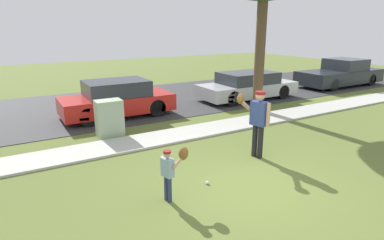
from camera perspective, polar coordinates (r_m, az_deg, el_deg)
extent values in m
plane|color=olive|center=(9.75, -3.21, -3.13)|extent=(48.00, 48.00, 0.00)
cube|color=beige|center=(9.82, -3.48, -2.80)|extent=(36.00, 1.20, 0.06)
cube|color=#38383A|center=(14.31, -12.57, 2.85)|extent=(36.00, 6.80, 0.02)
cylinder|color=black|center=(8.32, 12.00, -3.81)|extent=(0.14, 0.14, 0.85)
cylinder|color=black|center=(8.41, 11.03, -3.55)|extent=(0.14, 0.14, 0.85)
cube|color=#33478C|center=(8.15, 11.80, 1.14)|extent=(0.33, 0.46, 0.60)
sphere|color=tan|center=(8.05, 11.98, 4.13)|extent=(0.23, 0.23, 0.23)
cylinder|color=maroon|center=(8.03, 12.02, 4.74)|extent=(0.24, 0.24, 0.07)
cylinder|color=tan|center=(8.02, 13.33, 0.93)|extent=(0.10, 0.10, 0.57)
cylinder|color=tan|center=(8.02, 9.37, 2.64)|extent=(0.53, 0.24, 0.41)
ellipsoid|color=brown|center=(7.82, 8.59, 3.73)|extent=(0.25, 0.19, 0.26)
cylinder|color=navy|center=(6.33, -4.59, -11.83)|extent=(0.08, 0.08, 0.51)
cylinder|color=navy|center=(6.26, -3.96, -12.15)|extent=(0.08, 0.08, 0.51)
cube|color=#8CADC6|center=(6.10, -4.37, -8.36)|extent=(0.20, 0.27, 0.36)
sphere|color=tan|center=(6.00, -4.42, -6.09)|extent=(0.14, 0.14, 0.14)
cylinder|color=maroon|center=(5.98, -4.43, -5.62)|extent=(0.15, 0.15, 0.04)
cylinder|color=tan|center=(6.20, -5.31, -7.85)|extent=(0.06, 0.06, 0.34)
cylinder|color=tan|center=(6.04, -2.32, -7.24)|extent=(0.32, 0.14, 0.25)
ellipsoid|color=brown|center=(6.07, -1.51, -5.94)|extent=(0.25, 0.19, 0.26)
sphere|color=white|center=(6.98, 2.70, -11.02)|extent=(0.07, 0.07, 0.07)
cube|color=#9EB293|center=(10.04, -14.41, 0.30)|extent=(0.77, 0.52, 1.12)
cylinder|color=brown|center=(12.57, 11.98, 12.52)|extent=(0.38, 0.38, 4.97)
cube|color=red|center=(12.21, -13.06, 2.88)|extent=(4.00, 1.75, 0.60)
cube|color=#2D333D|center=(12.09, -13.24, 5.54)|extent=(2.20, 1.61, 0.55)
cylinder|color=black|center=(11.23, -17.86, 0.53)|extent=(0.64, 0.22, 0.64)
cylinder|color=black|center=(12.68, -19.41, 2.15)|extent=(0.64, 0.22, 0.64)
cylinder|color=black|center=(11.96, -6.24, 2.17)|extent=(0.64, 0.22, 0.64)
cylinder|color=black|center=(13.34, -8.94, 3.54)|extent=(0.64, 0.22, 0.64)
cube|color=silver|center=(14.99, 9.76, 5.41)|extent=(4.60, 1.80, 0.55)
cube|color=#2D333D|center=(14.90, 9.86, 7.40)|extent=(2.53, 1.66, 0.50)
cylinder|color=black|center=(13.53, 7.21, 3.80)|extent=(0.64, 0.22, 0.64)
cylinder|color=black|center=(14.79, 3.50, 4.96)|extent=(0.64, 0.22, 0.64)
cylinder|color=black|center=(15.40, 15.73, 4.83)|extent=(0.64, 0.22, 0.64)
cylinder|color=black|center=(16.52, 11.82, 5.84)|extent=(0.64, 0.22, 0.64)
cube|color=#23282D|center=(19.89, 24.63, 7.04)|extent=(5.20, 1.95, 0.70)
cube|color=#2D333D|center=(20.13, 25.51, 8.91)|extent=(1.82, 1.79, 0.60)
cylinder|color=black|center=(18.12, 23.77, 5.71)|extent=(0.64, 0.22, 0.64)
cylinder|color=black|center=(19.18, 19.63, 6.66)|extent=(0.64, 0.22, 0.64)
cylinder|color=black|center=(20.79, 29.11, 6.23)|extent=(0.64, 0.22, 0.64)
cylinder|color=black|center=(21.72, 25.23, 7.08)|extent=(0.64, 0.22, 0.64)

